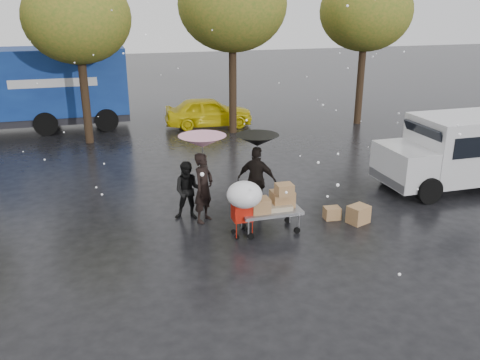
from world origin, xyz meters
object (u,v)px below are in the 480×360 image
object	(u,v)px
person_pink	(204,188)
blue_truck	(36,90)
person_black	(257,181)
vendor_cart	(274,204)
yellow_taxi	(209,112)
shopping_cart	(244,198)
white_van	(464,150)

from	to	relation	value
person_pink	blue_truck	bearing A→B (deg)	66.56
person_black	vendor_cart	world-z (taller)	person_black
person_pink	person_black	xyz separation A→B (m)	(1.47, 0.12, 0.01)
person_pink	person_black	world-z (taller)	person_black
yellow_taxi	vendor_cart	bearing A→B (deg)	179.44
person_black	shopping_cart	distance (m)	1.61
person_black	white_van	distance (m)	6.71
shopping_cart	blue_truck	distance (m)	14.08
person_black	white_van	size ratio (longest dim) A/B	0.38
white_van	person_black	bearing A→B (deg)	-177.73
person_pink	shopping_cart	distance (m)	1.47
shopping_cart	yellow_taxi	xyz separation A→B (m)	(1.74, 11.39, -0.40)
yellow_taxi	blue_truck	bearing A→B (deg)	82.29
vendor_cart	blue_truck	xyz separation A→B (m)	(-6.37, 12.70, 1.03)
person_pink	white_van	xyz separation A→B (m)	(8.17, 0.39, 0.24)
person_black	white_van	world-z (taller)	white_van
yellow_taxi	shopping_cart	bearing A→B (deg)	175.45
person_pink	blue_truck	xyz separation A→B (m)	(-4.85, 11.63, 0.84)
person_black	vendor_cart	bearing A→B (deg)	127.80
blue_truck	yellow_taxi	bearing A→B (deg)	-11.85
shopping_cart	person_black	bearing A→B (deg)	61.13
vendor_cart	shopping_cart	distance (m)	0.91
shopping_cart	yellow_taxi	world-z (taller)	shopping_cart
shopping_cart	white_van	world-z (taller)	white_van
person_black	yellow_taxi	size ratio (longest dim) A/B	0.47
person_pink	white_van	size ratio (longest dim) A/B	0.37
white_van	yellow_taxi	xyz separation A→B (m)	(-5.73, 9.71, -0.50)
vendor_cart	yellow_taxi	bearing A→B (deg)	85.29
shopping_cart	vendor_cart	bearing A→B (deg)	14.86
shopping_cart	yellow_taxi	bearing A→B (deg)	81.31
white_van	blue_truck	distance (m)	17.22
person_pink	blue_truck	world-z (taller)	blue_truck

